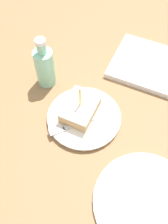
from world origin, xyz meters
The scene contains 7 objects.
ground_plane centered at (0.00, 0.00, -0.02)m, with size 2.40×2.40×0.04m.
plate centered at (-0.02, 0.02, 0.01)m, with size 0.22×0.22×0.02m.
cake_slice centered at (-0.03, 0.03, 0.04)m, with size 0.09×0.12×0.12m.
fork centered at (-0.04, -0.02, 0.02)m, with size 0.13×0.13×0.00m.
bottle centered at (-0.20, 0.11, 0.07)m, with size 0.06×0.06×0.18m.
side_plate centered at (0.23, -0.14, 0.01)m, with size 0.27×0.27×0.01m.
marble_board centered at (0.10, 0.31, 0.01)m, with size 0.25×0.22×0.02m.
Camera 1 is at (0.16, -0.36, 0.68)m, focal length 42.00 mm.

